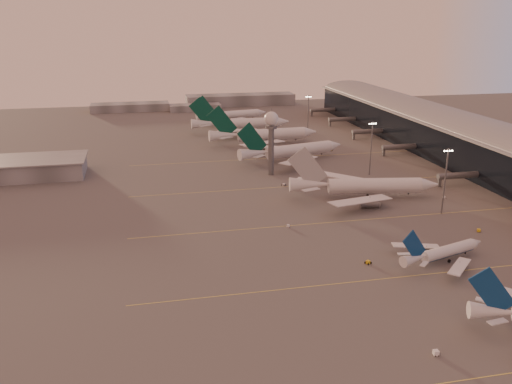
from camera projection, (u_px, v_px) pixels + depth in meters
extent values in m
plane|color=#575555|center=(362.00, 300.00, 140.75)|extent=(700.00, 700.00, 0.00)
cube|color=#E8D251|center=(446.00, 272.00, 156.10)|extent=(180.00, 0.25, 0.02)
cube|color=#E8D251|center=(379.00, 218.00, 197.95)|extent=(180.00, 0.25, 0.02)
cube|color=#E8D251|center=(336.00, 183.00, 239.80)|extent=(180.00, 0.25, 0.02)
cube|color=#E8D251|center=(303.00, 156.00, 286.30)|extent=(180.00, 0.25, 0.02)
cube|color=black|center=(482.00, 150.00, 262.09)|extent=(36.00, 360.00, 18.00)
cylinder|color=slate|center=(485.00, 131.00, 259.32)|extent=(10.08, 360.00, 10.08)
cube|color=slate|center=(485.00, 131.00, 259.26)|extent=(40.00, 362.00, 0.80)
cylinder|color=slate|center=(461.00, 175.00, 235.90)|extent=(22.00, 2.80, 2.80)
cube|color=slate|center=(440.00, 182.00, 234.59)|extent=(1.20, 1.20, 4.40)
cylinder|color=slate|center=(402.00, 147.00, 287.98)|extent=(22.00, 2.80, 2.80)
cube|color=slate|center=(384.00, 152.00, 286.67)|extent=(1.20, 1.20, 4.40)
cylinder|color=slate|center=(369.00, 131.00, 327.04)|extent=(22.00, 2.80, 2.80)
cube|color=slate|center=(354.00, 136.00, 325.73)|extent=(1.20, 1.20, 4.40)
cylinder|color=slate|center=(344.00, 119.00, 366.10)|extent=(22.00, 2.80, 2.80)
cube|color=slate|center=(330.00, 123.00, 364.78)|extent=(1.20, 1.20, 4.40)
cylinder|color=slate|center=(325.00, 110.00, 403.29)|extent=(22.00, 2.80, 2.80)
cube|color=slate|center=(312.00, 113.00, 401.98)|extent=(1.20, 1.20, 4.40)
cylinder|color=slate|center=(271.00, 152.00, 249.97)|extent=(2.60, 2.60, 22.00)
cylinder|color=slate|center=(271.00, 127.00, 246.44)|extent=(5.20, 5.20, 1.20)
sphere|color=silver|center=(271.00, 119.00, 245.24)|extent=(6.40, 6.40, 6.40)
cylinder|color=slate|center=(271.00, 110.00, 244.10)|extent=(0.16, 0.16, 2.00)
cylinder|color=slate|center=(445.00, 182.00, 199.16)|extent=(0.56, 0.56, 25.00)
cube|color=slate|center=(448.00, 150.00, 195.48)|extent=(3.60, 0.25, 0.25)
sphere|color=#FFEABF|center=(445.00, 151.00, 195.30)|extent=(0.56, 0.56, 0.56)
sphere|color=#FFEABF|center=(447.00, 151.00, 195.50)|extent=(0.56, 0.56, 0.56)
sphere|color=#FFEABF|center=(450.00, 151.00, 195.70)|extent=(0.56, 0.56, 0.56)
sphere|color=#FFEABF|center=(452.00, 151.00, 195.90)|extent=(0.56, 0.56, 0.56)
cylinder|color=slate|center=(371.00, 149.00, 249.30)|extent=(0.56, 0.56, 25.00)
cube|color=slate|center=(373.00, 123.00, 245.61)|extent=(3.60, 0.25, 0.25)
sphere|color=#FFEABF|center=(370.00, 124.00, 245.43)|extent=(0.56, 0.56, 0.56)
sphere|color=#FFEABF|center=(372.00, 124.00, 245.64)|extent=(0.56, 0.56, 0.56)
sphere|color=#FFEABF|center=(374.00, 124.00, 245.84)|extent=(0.56, 0.56, 0.56)
sphere|color=#FFEABF|center=(376.00, 124.00, 246.04)|extent=(0.56, 0.56, 0.56)
cylinder|color=slate|center=(308.00, 116.00, 332.59)|extent=(0.56, 0.56, 25.00)
cube|color=slate|center=(309.00, 96.00, 328.91)|extent=(3.60, 0.25, 0.25)
sphere|color=#FFEABF|center=(306.00, 97.00, 328.73)|extent=(0.56, 0.56, 0.56)
sphere|color=#FFEABF|center=(308.00, 97.00, 328.93)|extent=(0.56, 0.56, 0.56)
sphere|color=#FFEABF|center=(309.00, 97.00, 329.13)|extent=(0.56, 0.56, 0.56)
sphere|color=#FFEABF|center=(311.00, 97.00, 329.33)|extent=(0.56, 0.56, 0.56)
cube|color=slate|center=(130.00, 107.00, 425.29)|extent=(60.00, 18.00, 6.00)
cube|color=slate|center=(240.00, 100.00, 452.31)|extent=(90.00, 20.00, 9.00)
cube|color=slate|center=(195.00, 107.00, 426.25)|extent=(40.00, 15.00, 5.00)
cone|color=silver|center=(491.00, 313.00, 126.85)|extent=(11.07, 7.33, 4.17)
cube|color=navy|center=(492.00, 294.00, 125.33)|extent=(10.92, 4.15, 12.42)
cube|color=silver|center=(497.00, 324.00, 122.34)|extent=(4.91, 2.31, 0.27)
cube|color=silver|center=(486.00, 303.00, 131.29)|extent=(4.59, 4.62, 0.27)
cylinder|color=silver|center=(449.00, 252.00, 162.93)|extent=(20.26, 9.19, 3.43)
cylinder|color=navy|center=(448.00, 254.00, 163.16)|extent=(19.59, 8.15, 2.47)
cone|color=silver|center=(476.00, 244.00, 168.53)|extent=(4.73, 4.42, 3.43)
cone|color=silver|center=(414.00, 261.00, 156.14)|extent=(9.08, 5.76, 3.43)
cube|color=silver|center=(459.00, 268.00, 153.81)|extent=(12.68, 12.70, 1.08)
cylinder|color=gray|center=(459.00, 268.00, 157.08)|extent=(4.38, 3.27, 2.23)
cube|color=gray|center=(459.00, 265.00, 156.79)|extent=(0.32, 0.30, 1.37)
cube|color=silver|center=(416.00, 247.00, 167.81)|extent=(14.95, 6.08, 1.08)
cylinder|color=gray|center=(426.00, 252.00, 167.78)|extent=(4.38, 3.27, 2.23)
cube|color=gray|center=(426.00, 250.00, 167.48)|extent=(0.32, 0.30, 1.37)
cube|color=navy|center=(414.00, 247.00, 154.64)|extent=(9.09, 3.06, 10.22)
cube|color=silver|center=(424.00, 265.00, 152.89)|extent=(3.85, 3.73, 0.23)
cube|color=silver|center=(404.00, 255.00, 159.36)|extent=(4.08, 2.05, 0.23)
cylinder|color=black|center=(465.00, 254.00, 167.21)|extent=(0.45, 0.45, 0.90)
cylinder|color=black|center=(439.00, 258.00, 164.52)|extent=(1.08, 0.72, 0.99)
cylinder|color=black|center=(449.00, 262.00, 161.23)|extent=(1.08, 0.72, 0.99)
cylinder|color=silver|center=(374.00, 188.00, 219.45)|extent=(37.98, 12.18, 5.86)
cylinder|color=silver|center=(374.00, 191.00, 219.86)|extent=(36.96, 10.43, 4.22)
cone|color=silver|center=(429.00, 188.00, 220.36)|extent=(8.16, 7.02, 5.86)
cone|color=silver|center=(309.00, 187.00, 218.15)|extent=(16.51, 8.46, 5.86)
cube|color=silver|center=(360.00, 204.00, 204.56)|extent=(27.54, 14.33, 1.74)
cylinder|color=gray|center=(369.00, 206.00, 208.98)|extent=(7.81, 4.99, 3.81)
cube|color=gray|center=(370.00, 203.00, 208.57)|extent=(0.32, 0.28, 2.35)
cube|color=silver|center=(344.00, 180.00, 234.24)|extent=(25.10, 21.45, 1.74)
cylinder|color=gray|center=(356.00, 188.00, 231.64)|extent=(7.81, 4.99, 3.81)
cube|color=gray|center=(356.00, 185.00, 231.23)|extent=(0.32, 0.28, 2.35)
cube|color=#9FA1A6|center=(307.00, 171.00, 215.99)|extent=(16.07, 3.10, 17.40)
cube|color=silver|center=(311.00, 193.00, 211.19)|extent=(7.73, 4.64, 0.24)
cube|color=silver|center=(306.00, 182.00, 225.00)|extent=(7.48, 6.46, 0.24)
cylinder|color=black|center=(408.00, 196.00, 221.13)|extent=(0.47, 0.47, 0.95)
cylinder|color=black|center=(365.00, 195.00, 222.40)|extent=(1.11, 0.64, 1.04)
cylinder|color=black|center=(367.00, 198.00, 218.44)|extent=(1.11, 0.64, 1.04)
cylinder|color=silver|center=(299.00, 152.00, 278.77)|extent=(36.89, 14.36, 5.89)
cylinder|color=silver|center=(299.00, 154.00, 279.17)|extent=(35.79, 12.59, 4.24)
cone|color=silver|center=(334.00, 147.00, 287.84)|extent=(8.26, 7.40, 5.89)
cone|color=silver|center=(254.00, 156.00, 267.75)|extent=(16.28, 9.35, 5.89)
cube|color=silver|center=(299.00, 162.00, 262.19)|extent=(23.90, 22.23, 1.74)
cylinder|color=gray|center=(303.00, 164.00, 267.90)|extent=(7.78, 5.39, 3.83)
cube|color=gray|center=(303.00, 162.00, 267.47)|extent=(0.36, 0.32, 2.36)
cube|color=silver|center=(270.00, 149.00, 288.49)|extent=(27.22, 12.52, 1.74)
cylinder|color=gray|center=(280.00, 154.00, 287.99)|extent=(7.78, 5.39, 3.83)
cube|color=gray|center=(280.00, 152.00, 287.56)|extent=(0.36, 0.32, 2.36)
cube|color=#083E30|center=(252.00, 142.00, 265.27)|extent=(15.83, 4.18, 17.44)
cube|color=silver|center=(259.00, 159.00, 261.55)|extent=(7.13, 6.55, 0.25)
cube|color=silver|center=(247.00, 152.00, 273.65)|extent=(7.47, 4.10, 0.25)
cylinder|color=black|center=(321.00, 156.00, 285.67)|extent=(0.51, 0.51, 1.02)
cylinder|color=black|center=(292.00, 158.00, 280.56)|extent=(1.21, 0.76, 1.12)
cylinder|color=black|center=(296.00, 160.00, 276.74)|extent=(1.21, 0.76, 1.12)
cylinder|color=silver|center=(271.00, 136.00, 313.33)|extent=(39.74, 7.94, 6.37)
cylinder|color=silver|center=(271.00, 139.00, 313.77)|extent=(38.88, 6.12, 4.59)
cone|color=silver|center=(310.00, 134.00, 318.96)|extent=(7.90, 6.67, 6.37)
cone|color=silver|center=(224.00, 138.00, 306.39)|extent=(16.81, 7.03, 6.37)
cube|color=silver|center=(263.00, 145.00, 296.03)|extent=(28.13, 20.21, 1.89)
cylinder|color=gray|center=(269.00, 148.00, 301.61)|extent=(7.81, 4.44, 4.14)
cube|color=gray|center=(269.00, 145.00, 301.15)|extent=(0.34, 0.29, 2.55)
cube|color=silver|center=(248.00, 133.00, 326.66)|extent=(28.73, 18.44, 1.89)
cylinder|color=gray|center=(257.00, 139.00, 325.00)|extent=(7.81, 4.44, 4.14)
cube|color=gray|center=(257.00, 136.00, 324.53)|extent=(0.34, 0.29, 2.55)
cube|color=#083E30|center=(222.00, 124.00, 303.85)|extent=(17.53, 1.08, 18.86)
cube|color=silver|center=(226.00, 140.00, 299.22)|extent=(8.09, 6.15, 0.27)
cube|color=silver|center=(221.00, 135.00, 313.32)|extent=(8.16, 5.70, 0.27)
cylinder|color=black|center=(296.00, 142.00, 318.13)|extent=(0.55, 0.55, 1.10)
cylinder|color=black|center=(265.00, 142.00, 315.99)|extent=(1.23, 0.60, 1.21)
cylinder|color=black|center=(267.00, 144.00, 311.54)|extent=(1.23, 0.60, 1.21)
cylinder|color=silver|center=(248.00, 125.00, 346.23)|extent=(39.16, 6.54, 6.31)
cylinder|color=silver|center=(248.00, 127.00, 346.66)|extent=(38.36, 4.77, 4.54)
cone|color=silver|center=(283.00, 124.00, 350.81)|extent=(7.61, 6.35, 6.31)
cone|color=silver|center=(204.00, 126.00, 340.53)|extent=(16.44, 6.41, 6.31)
cube|color=silver|center=(237.00, 132.00, 329.35)|extent=(28.21, 19.01, 1.87)
cylinder|color=gray|center=(244.00, 135.00, 334.71)|extent=(7.60, 4.15, 4.10)
cube|color=gray|center=(244.00, 133.00, 334.25)|extent=(0.33, 0.27, 2.52)
cube|color=silver|center=(229.00, 123.00, 359.99)|extent=(28.12, 19.27, 1.87)
cylinder|color=gray|center=(237.00, 127.00, 358.11)|extent=(7.60, 4.15, 4.10)
cube|color=gray|center=(237.00, 125.00, 357.65)|extent=(0.33, 0.27, 2.52)
cube|color=#083E30|center=(203.00, 114.00, 338.06)|extent=(17.36, 0.48, 18.67)
cube|color=silver|center=(205.00, 128.00, 333.38)|extent=(8.05, 5.84, 0.27)
cube|color=silver|center=(203.00, 123.00, 347.48)|extent=(8.05, 5.90, 0.27)
cylinder|color=black|center=(270.00, 130.00, 350.35)|extent=(0.54, 0.54, 1.09)
cylinder|color=black|center=(242.00, 131.00, 349.02)|extent=(1.20, 0.55, 1.20)
cylinder|color=black|center=(244.00, 132.00, 344.57)|extent=(1.20, 0.55, 1.20)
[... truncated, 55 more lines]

